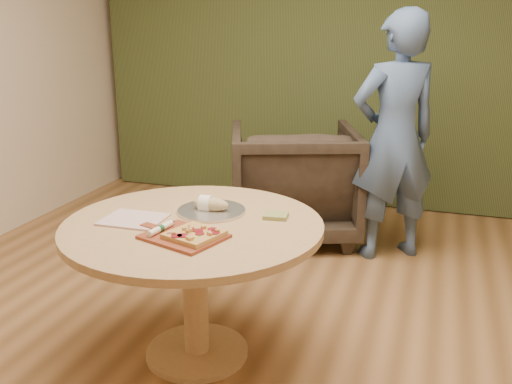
{
  "coord_description": "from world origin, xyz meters",
  "views": [
    {
      "loc": [
        0.89,
        -2.45,
        1.72
      ],
      "look_at": [
        0.0,
        0.25,
        0.86
      ],
      "focal_mm": 40.0,
      "sensor_mm": 36.0,
      "label": 1
    }
  ],
  "objects_px": {
    "bread_roll": "(210,204)",
    "cutlery_roll": "(160,228)",
    "pedestal_table": "(194,249)",
    "flatbread_pizza": "(194,234)",
    "pizza_paddle": "(182,236)",
    "armchair": "(294,176)",
    "person_standing": "(394,138)",
    "serving_tray": "(211,211)"
  },
  "relations": [
    {
      "from": "bread_roll",
      "to": "person_standing",
      "type": "relative_size",
      "value": 0.11
    },
    {
      "from": "bread_roll",
      "to": "serving_tray",
      "type": "bearing_deg",
      "value": 0.0
    },
    {
      "from": "cutlery_roll",
      "to": "armchair",
      "type": "height_order",
      "value": "armchair"
    },
    {
      "from": "pizza_paddle",
      "to": "cutlery_roll",
      "type": "height_order",
      "value": "cutlery_roll"
    },
    {
      "from": "pedestal_table",
      "to": "serving_tray",
      "type": "xyz_separation_m",
      "value": [
        0.03,
        0.18,
        0.15
      ]
    },
    {
      "from": "pizza_paddle",
      "to": "cutlery_roll",
      "type": "bearing_deg",
      "value": -164.76
    },
    {
      "from": "flatbread_pizza",
      "to": "cutlery_roll",
      "type": "relative_size",
      "value": 1.39
    },
    {
      "from": "cutlery_roll",
      "to": "serving_tray",
      "type": "height_order",
      "value": "cutlery_roll"
    },
    {
      "from": "pedestal_table",
      "to": "pizza_paddle",
      "type": "height_order",
      "value": "pizza_paddle"
    },
    {
      "from": "serving_tray",
      "to": "pizza_paddle",
      "type": "bearing_deg",
      "value": -88.29
    },
    {
      "from": "pedestal_table",
      "to": "flatbread_pizza",
      "type": "xyz_separation_m",
      "value": [
        0.1,
        -0.21,
        0.17
      ]
    },
    {
      "from": "pedestal_table",
      "to": "person_standing",
      "type": "relative_size",
      "value": 0.72
    },
    {
      "from": "cutlery_roll",
      "to": "bread_roll",
      "type": "height_order",
      "value": "bread_roll"
    },
    {
      "from": "armchair",
      "to": "cutlery_roll",
      "type": "bearing_deg",
      "value": 67.03
    },
    {
      "from": "bread_roll",
      "to": "armchair",
      "type": "bearing_deg",
      "value": 89.28
    },
    {
      "from": "cutlery_roll",
      "to": "serving_tray",
      "type": "relative_size",
      "value": 0.56
    },
    {
      "from": "pizza_paddle",
      "to": "pedestal_table",
      "type": "bearing_deg",
      "value": 118.76
    },
    {
      "from": "serving_tray",
      "to": "bread_roll",
      "type": "distance_m",
      "value": 0.04
    },
    {
      "from": "bread_roll",
      "to": "pedestal_table",
      "type": "bearing_deg",
      "value": -95.88
    },
    {
      "from": "pedestal_table",
      "to": "cutlery_roll",
      "type": "relative_size",
      "value": 6.55
    },
    {
      "from": "flatbread_pizza",
      "to": "armchair",
      "type": "relative_size",
      "value": 0.27
    },
    {
      "from": "cutlery_roll",
      "to": "flatbread_pizza",
      "type": "bearing_deg",
      "value": 5.18
    },
    {
      "from": "pedestal_table",
      "to": "armchair",
      "type": "relative_size",
      "value": 1.29
    },
    {
      "from": "cutlery_roll",
      "to": "bread_roll",
      "type": "bearing_deg",
      "value": 85.38
    },
    {
      "from": "pedestal_table",
      "to": "bread_roll",
      "type": "bearing_deg",
      "value": 84.12
    },
    {
      "from": "bread_roll",
      "to": "person_standing",
      "type": "height_order",
      "value": "person_standing"
    },
    {
      "from": "pedestal_table",
      "to": "person_standing",
      "type": "bearing_deg",
      "value": 64.23
    },
    {
      "from": "bread_roll",
      "to": "person_standing",
      "type": "bearing_deg",
      "value": 62.23
    },
    {
      "from": "pizza_paddle",
      "to": "serving_tray",
      "type": "distance_m",
      "value": 0.38
    },
    {
      "from": "flatbread_pizza",
      "to": "bread_roll",
      "type": "relative_size",
      "value": 1.44
    },
    {
      "from": "pedestal_table",
      "to": "armchair",
      "type": "xyz_separation_m",
      "value": [
        0.04,
        1.86,
        -0.1
      ]
    },
    {
      "from": "cutlery_roll",
      "to": "bread_roll",
      "type": "xyz_separation_m",
      "value": [
        0.09,
        0.37,
        0.01
      ]
    },
    {
      "from": "pedestal_table",
      "to": "pizza_paddle",
      "type": "xyz_separation_m",
      "value": [
        0.04,
        -0.2,
        0.15
      ]
    },
    {
      "from": "serving_tray",
      "to": "flatbread_pizza",
      "type": "bearing_deg",
      "value": -78.69
    },
    {
      "from": "armchair",
      "to": "person_standing",
      "type": "distance_m",
      "value": 0.89
    },
    {
      "from": "pizza_paddle",
      "to": "flatbread_pizza",
      "type": "relative_size",
      "value": 1.71
    },
    {
      "from": "pedestal_table",
      "to": "flatbread_pizza",
      "type": "height_order",
      "value": "flatbread_pizza"
    },
    {
      "from": "pizza_paddle",
      "to": "person_standing",
      "type": "distance_m",
      "value": 2.06
    },
    {
      "from": "flatbread_pizza",
      "to": "armchair",
      "type": "xyz_separation_m",
      "value": [
        -0.07,
        2.08,
        -0.27
      ]
    },
    {
      "from": "bread_roll",
      "to": "cutlery_roll",
      "type": "bearing_deg",
      "value": -104.14
    },
    {
      "from": "person_standing",
      "to": "pizza_paddle",
      "type": "bearing_deg",
      "value": 34.92
    },
    {
      "from": "person_standing",
      "to": "armchair",
      "type": "bearing_deg",
      "value": -44.58
    }
  ]
}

